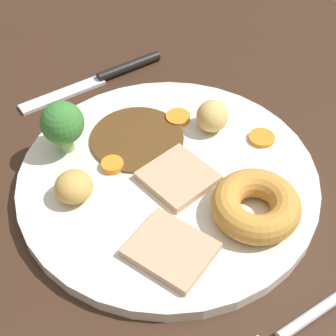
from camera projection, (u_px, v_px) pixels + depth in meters
The scene contains 14 objects.
dining_table at pixel (140, 188), 52.78cm from camera, with size 120.00×84.00×3.60cm, color #382316.
dinner_plate at pixel (168, 180), 50.19cm from camera, with size 29.23×29.23×1.40cm, color silver.
gravy_pool at pixel (137, 138), 52.96cm from camera, with size 9.69×9.69×0.30cm, color #563819.
meat_slice_main at pixel (178, 177), 48.96cm from camera, with size 6.06×5.98×0.80cm, color tan.
meat_slice_under at pixel (171, 249), 43.35cm from camera, with size 6.78×5.65×0.80cm, color tan.
yorkshire_pudding at pixel (256, 206), 45.38cm from camera, with size 8.06×8.06×2.68cm, color #C68938.
roast_potato_left at pixel (76, 190), 46.59cm from camera, with size 3.53×3.59×2.75cm, color tan.
roast_potato_right at pixel (212, 116), 53.10cm from camera, with size 3.61×3.33×3.27cm, color #D8B260.
carrot_coin_front at pixel (178, 117), 55.05cm from camera, with size 2.64×2.64×0.49cm, color orange.
carrot_coin_back at pixel (112, 165), 50.14cm from camera, with size 2.20×2.20×0.67cm, color orange.
carrot_coin_side at pixel (262, 138), 52.91cm from camera, with size 2.69×2.69×0.44cm, color orange.
broccoli_floret at pixel (62, 124), 49.72cm from camera, with size 4.30×4.30×5.65cm.
fork at pixel (292, 329), 39.99cm from camera, with size 2.05×15.27×0.90cm.
knife at pixel (105, 76), 61.94cm from camera, with size 1.72×18.50×1.20cm.
Camera 1 is at (-30.33, 16.59, 41.84)cm, focal length 54.81 mm.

